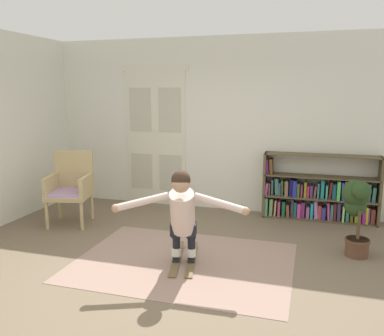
{
  "coord_description": "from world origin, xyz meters",
  "views": [
    {
      "loc": [
        1.48,
        -4.05,
        2.0
      ],
      "look_at": [
        0.05,
        0.74,
        1.05
      ],
      "focal_mm": 37.58,
      "sensor_mm": 36.0,
      "label": 1
    }
  ],
  "objects_px": {
    "person_skier": "(182,211)",
    "bookshelf": "(318,195)",
    "skis_pair": "(184,259)",
    "potted_plant": "(357,208)",
    "wicker_chair": "(71,186)"
  },
  "relations": [
    {
      "from": "wicker_chair",
      "to": "person_skier",
      "type": "bearing_deg",
      "value": -26.55
    },
    {
      "from": "wicker_chair",
      "to": "potted_plant",
      "type": "bearing_deg",
      "value": -0.96
    },
    {
      "from": "person_skier",
      "to": "bookshelf",
      "type": "bearing_deg",
      "value": 56.99
    },
    {
      "from": "potted_plant",
      "to": "skis_pair",
      "type": "distance_m",
      "value": 2.21
    },
    {
      "from": "potted_plant",
      "to": "skis_pair",
      "type": "xyz_separation_m",
      "value": [
        -1.97,
        -0.81,
        -0.57
      ]
    },
    {
      "from": "person_skier",
      "to": "wicker_chair",
      "type": "bearing_deg",
      "value": 153.45
    },
    {
      "from": "wicker_chair",
      "to": "person_skier",
      "type": "height_order",
      "value": "person_skier"
    },
    {
      "from": "person_skier",
      "to": "skis_pair",
      "type": "bearing_deg",
      "value": 102.2
    },
    {
      "from": "bookshelf",
      "to": "person_skier",
      "type": "height_order",
      "value": "person_skier"
    },
    {
      "from": "potted_plant",
      "to": "person_skier",
      "type": "xyz_separation_m",
      "value": [
        -1.93,
        -1.01,
        0.09
      ]
    },
    {
      "from": "skis_pair",
      "to": "potted_plant",
      "type": "bearing_deg",
      "value": 22.44
    },
    {
      "from": "bookshelf",
      "to": "potted_plant",
      "type": "relative_size",
      "value": 1.84
    },
    {
      "from": "bookshelf",
      "to": "potted_plant",
      "type": "xyz_separation_m",
      "value": [
        0.43,
        -1.31,
        0.19
      ]
    },
    {
      "from": "bookshelf",
      "to": "skis_pair",
      "type": "xyz_separation_m",
      "value": [
        -1.54,
        -2.12,
        -0.38
      ]
    },
    {
      "from": "potted_plant",
      "to": "bookshelf",
      "type": "bearing_deg",
      "value": 108.1
    }
  ]
}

